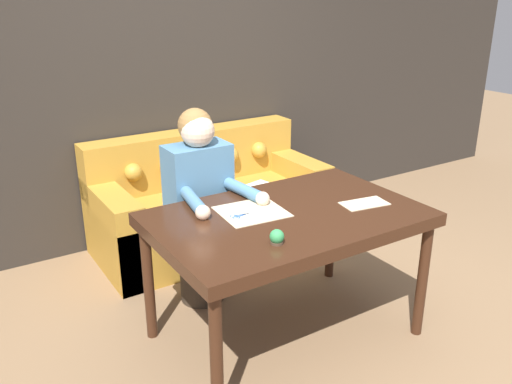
{
  "coord_description": "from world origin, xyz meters",
  "views": [
    {
      "loc": [
        -1.55,
        -2.09,
        1.9
      ],
      "look_at": [
        -0.1,
        0.21,
        0.87
      ],
      "focal_mm": 38.0,
      "sensor_mm": 36.0,
      "label": 1
    }
  ],
  "objects": [
    {
      "name": "dining_table",
      "position": [
        0.02,
        0.07,
        0.69
      ],
      "size": [
        1.44,
        0.92,
        0.77
      ],
      "color": "#381E11",
      "rests_on": "ground_plane"
    },
    {
      "name": "pattern_paper_main",
      "position": [
        -0.14,
        0.19,
        0.77
      ],
      "size": [
        0.37,
        0.34,
        0.0
      ],
      "color": "beige",
      "rests_on": "dining_table"
    },
    {
      "name": "person",
      "position": [
        -0.21,
        0.67,
        0.63
      ],
      "size": [
        0.45,
        0.62,
        1.25
      ],
      "color": "#33281E",
      "rests_on": "ground_plane"
    },
    {
      "name": "wall_back",
      "position": [
        0.0,
        1.8,
        1.3
      ],
      "size": [
        8.0,
        0.06,
        2.6
      ],
      "color": "#2D2823",
      "rests_on": "ground_plane"
    },
    {
      "name": "couch",
      "position": [
        0.22,
        1.39,
        0.31
      ],
      "size": [
        1.74,
        0.81,
        0.86
      ],
      "color": "#B7842D",
      "rests_on": "ground_plane"
    },
    {
      "name": "ground_plane",
      "position": [
        0.0,
        0.0,
        0.0
      ],
      "size": [
        16.0,
        16.0,
        0.0
      ],
      "primitive_type": "plane",
      "color": "#846647"
    },
    {
      "name": "pin_cushion",
      "position": [
        -0.24,
        -0.2,
        0.8
      ],
      "size": [
        0.07,
        0.07,
        0.07
      ],
      "color": "#4C3828",
      "rests_on": "dining_table"
    },
    {
      "name": "pattern_paper_offcut",
      "position": [
        0.46,
        -0.05,
        0.77
      ],
      "size": [
        0.28,
        0.18,
        0.0
      ],
      "color": "beige",
      "rests_on": "dining_table"
    },
    {
      "name": "scissors",
      "position": [
        -0.21,
        0.17,
        0.77
      ],
      "size": [
        0.2,
        0.07,
        0.01
      ],
      "color": "silver",
      "rests_on": "dining_table"
    }
  ]
}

